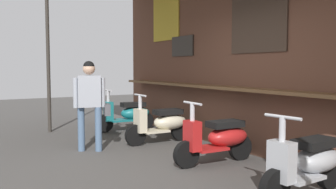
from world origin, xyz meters
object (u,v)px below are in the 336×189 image
object	(u,v)px
scooter_teal	(128,114)
scooter_red	(219,138)
scooter_cream	(163,123)
shopper_with_handbag	(90,97)
scooter_silver	(309,162)

from	to	relation	value
scooter_teal	scooter_red	size ratio (longest dim) A/B	1.00
scooter_cream	shopper_with_handbag	bearing A→B (deg)	-0.52
scooter_teal	scooter_silver	size ratio (longest dim) A/B	1.00
scooter_red	scooter_silver	world-z (taller)	same
scooter_teal	shopper_with_handbag	distance (m)	2.23
scooter_cream	scooter_red	distance (m)	1.76
scooter_cream	scooter_red	bearing A→B (deg)	90.30
scooter_teal	scooter_red	world-z (taller)	same
scooter_cream	scooter_teal	bearing A→B (deg)	-89.69
scooter_cream	shopper_with_handbag	xyz separation A→B (m)	(-0.02, -1.44, 0.56)
scooter_cream	scooter_silver	xyz separation A→B (m)	(3.41, -0.00, 0.00)
scooter_teal	scooter_cream	xyz separation A→B (m)	(1.63, 0.00, 0.00)
scooter_teal	shopper_with_handbag	bearing A→B (deg)	52.46
scooter_cream	scooter_red	xyz separation A→B (m)	(1.76, -0.00, 0.00)
scooter_cream	scooter_red	world-z (taller)	same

